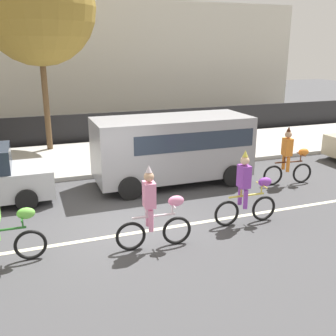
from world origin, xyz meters
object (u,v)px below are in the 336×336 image
parade_cyclist_purple (247,192)px  parade_cyclist_orange (289,159)px  parade_cyclist_pink (155,212)px  pedestrian_onlooker (230,133)px  parked_van_grey (174,145)px  parade_cyclist_lime (1,226)px

parade_cyclist_purple → parade_cyclist_orange: size_ratio=1.00×
parade_cyclist_pink → pedestrian_onlooker: 8.05m
parked_van_grey → pedestrian_onlooker: parked_van_grey is taller
parade_cyclist_pink → parked_van_grey: size_ratio=0.38×
parked_van_grey → parade_cyclist_lime: bearing=-144.5°
parade_cyclist_orange → pedestrian_onlooker: bearing=93.8°
parade_cyclist_lime → parade_cyclist_orange: 8.83m
parade_cyclist_lime → parade_cyclist_orange: size_ratio=1.00×
parade_cyclist_purple → parade_cyclist_orange: (2.87, 2.19, 0.00)m
parade_cyclist_lime → parade_cyclist_orange: same height
parade_cyclist_orange → pedestrian_onlooker: parade_cyclist_orange is taller
parade_cyclist_lime → parade_cyclist_pink: size_ratio=1.00×
parade_cyclist_purple → pedestrian_onlooker: bearing=65.3°
parade_cyclist_lime → parade_cyclist_orange: (8.55, 2.21, 0.00)m
parade_cyclist_orange → parked_van_grey: 3.74m
parade_cyclist_purple → parked_van_grey: (-0.56, 3.62, 0.44)m
pedestrian_onlooker → parade_cyclist_orange: bearing=-86.2°
parade_cyclist_purple → parade_cyclist_lime: bearing=-179.8°
parade_cyclist_lime → parked_van_grey: parked_van_grey is taller
parked_van_grey → pedestrian_onlooker: 3.84m
parade_cyclist_orange → parade_cyclist_purple: bearing=-142.7°
parade_cyclist_orange → parked_van_grey: size_ratio=0.38×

